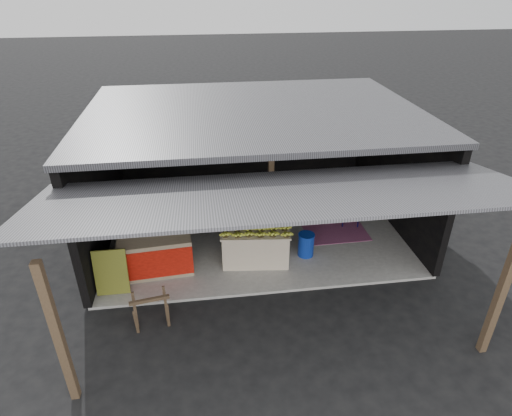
{
  "coord_description": "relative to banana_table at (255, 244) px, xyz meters",
  "views": [
    {
      "loc": [
        -1.19,
        -6.5,
        5.63
      ],
      "look_at": [
        -0.08,
        1.57,
        1.1
      ],
      "focal_mm": 30.0,
      "sensor_mm": 36.0,
      "label": 1
    }
  ],
  "objects": [
    {
      "name": "magenta_rug",
      "position": [
        2.09,
        0.84,
        -0.4
      ],
      "size": [
        1.51,
        1.02,
        0.01
      ],
      "primitive_type": "cube",
      "rotation": [
        0.0,
        0.0,
        0.01
      ],
      "color": "#6D184D",
      "rests_on": "concrete_slab"
    },
    {
      "name": "plastic_chair",
      "position": [
        2.57,
        1.28,
        0.16
      ],
      "size": [
        0.53,
        0.53,
        0.95
      ],
      "rotation": [
        0.0,
        0.0,
        -0.21
      ],
      "color": "#0D0A3A",
      "rests_on": "concrete_slab"
    },
    {
      "name": "ground",
      "position": [
        0.15,
        -1.13,
        -0.46
      ],
      "size": [
        80.0,
        80.0,
        0.0
      ],
      "primitive_type": "plane",
      "color": "black",
      "rests_on": "ground"
    },
    {
      "name": "banana_pile",
      "position": [
        0.0,
        0.0,
        0.48
      ],
      "size": [
        1.42,
        0.95,
        0.16
      ],
      "primitive_type": null,
      "rotation": [
        0.0,
        0.0,
        -0.11
      ],
      "color": "yellow",
      "rests_on": "banana_table"
    },
    {
      "name": "green_signboard",
      "position": [
        -2.91,
        -0.7,
        0.07
      ],
      "size": [
        0.63,
        0.21,
        0.94
      ],
      "primitive_type": "cube",
      "rotation": [
        -0.18,
        0.0,
        0.0
      ],
      "color": "black",
      "rests_on": "concrete_slab"
    },
    {
      "name": "picture_frames",
      "position": [
        -0.01,
        3.77,
        1.47
      ],
      "size": [
        1.62,
        0.04,
        0.46
      ],
      "color": "black",
      "rests_on": "shophouse"
    },
    {
      "name": "shophouse",
      "position": [
        0.15,
        1.69,
        1.64
      ],
      "size": [
        7.4,
        7.29,
        3.02
      ],
      "color": "black",
      "rests_on": "ground"
    },
    {
      "name": "white_crate",
      "position": [
        0.02,
        0.93,
        0.11
      ],
      "size": [
        0.94,
        0.66,
        1.02
      ],
      "rotation": [
        0.0,
        0.0,
        0.03
      ],
      "color": "white",
      "rests_on": "concrete_slab"
    },
    {
      "name": "concrete_slab",
      "position": [
        0.15,
        1.37,
        -0.43
      ],
      "size": [
        7.0,
        5.0,
        0.06
      ],
      "primitive_type": "cube",
      "color": "gray",
      "rests_on": "ground"
    },
    {
      "name": "banana_table",
      "position": [
        0.0,
        0.0,
        0.0
      ],
      "size": [
        1.54,
        1.05,
        0.8
      ],
      "rotation": [
        0.0,
        0.0,
        -0.11
      ],
      "color": "beige",
      "rests_on": "concrete_slab"
    },
    {
      "name": "sawhorse",
      "position": [
        -2.09,
        -1.73,
        -0.04
      ],
      "size": [
        0.69,
        0.67,
        0.66
      ],
      "rotation": [
        0.0,
        0.0,
        0.17
      ],
      "color": "brown",
      "rests_on": "ground"
    },
    {
      "name": "neighbor_stall",
      "position": [
        -2.1,
        -0.14,
        0.06
      ],
      "size": [
        1.52,
        0.78,
        1.52
      ],
      "rotation": [
        0.0,
        0.0,
        0.08
      ],
      "color": "#998466",
      "rests_on": "concrete_slab"
    },
    {
      "name": "water_barrel",
      "position": [
        1.13,
        0.01,
        -0.15
      ],
      "size": [
        0.35,
        0.35,
        0.51
      ],
      "primitive_type": "cylinder",
      "color": "navy",
      "rests_on": "concrete_slab"
    }
  ]
}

